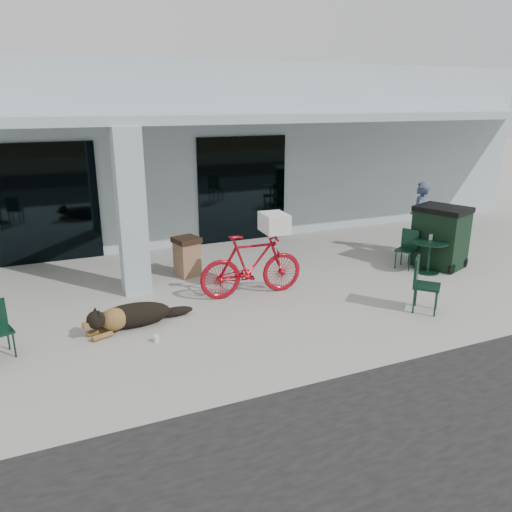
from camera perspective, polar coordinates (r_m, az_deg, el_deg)
name	(u,v)px	position (r m, az deg, el deg)	size (l,w,h in m)	color
ground	(254,324)	(8.37, -0.25, -7.80)	(80.00, 80.00, 0.00)	#A19E98
building	(144,146)	(15.81, -12.72, 12.19)	(22.00, 7.00, 4.50)	#A3AFB9
storefront_glass_left	(33,205)	(12.15, -24.13, 5.37)	(2.80, 0.06, 2.70)	black
storefront_glass_right	(242,190)	(13.05, -1.57, 7.61)	(2.40, 0.06, 2.70)	black
column	(131,213)	(9.59, -14.07, 4.82)	(0.50, 0.50, 3.12)	#A3AFB9
overhang	(187,118)	(10.98, -7.93, 15.38)	(22.00, 2.80, 0.18)	#A3AFB9
bicycle	(252,265)	(9.36, -0.51, -1.04)	(0.57, 2.01, 1.21)	#AB0D1B
laundry_basket	(274,223)	(9.30, 2.10, 3.82)	(0.60, 0.44, 0.35)	white
dog	(134,314)	(8.44, -13.79, -6.40)	(1.38, 0.46, 0.46)	black
cup_near_dog	(156,339)	(7.92, -11.33, -9.25)	(0.08, 0.08, 0.11)	white
cafe_table_far	(429,257)	(11.31, 19.15, -0.13)	(0.74, 0.74, 0.69)	#113323
cafe_chair_far_a	(427,285)	(9.17, 18.95, -3.19)	(0.44, 0.48, 0.97)	#113323
cafe_chair_far_b	(406,250)	(11.43, 16.78, 0.71)	(0.39, 0.42, 0.85)	#113323
person	(419,218)	(12.55, 18.11, 4.13)	(0.64, 0.42, 1.74)	#3E4C68
cup_on_table	(431,237)	(11.38, 19.36, 2.05)	(0.08, 0.08, 0.11)	white
trash_receptacle	(187,257)	(10.59, -7.89, -0.06)	(0.49, 0.49, 0.83)	#8A6648
wheeled_bin	(440,237)	(11.77, 20.30, 2.09)	(0.83, 1.06, 1.35)	black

